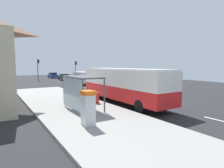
# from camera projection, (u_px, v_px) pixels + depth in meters

# --- Properties ---
(ground_plane) EXTENTS (56.00, 92.00, 0.04)m
(ground_plane) POSITION_uv_depth(u_px,v_px,m) (86.00, 89.00, 28.65)
(ground_plane) COLOR #262628
(sidewalk_platform) EXTENTS (6.20, 30.00, 0.18)m
(sidewalk_platform) POSITION_uv_depth(u_px,v_px,m) (75.00, 108.00, 15.14)
(sidewalk_platform) COLOR #999993
(sidewalk_platform) RESTS_ON ground
(lane_stripe_seg_0) EXTENTS (0.16, 2.20, 0.01)m
(lane_stripe_seg_0) POSITION_uv_depth(u_px,v_px,m) (221.00, 121.00, 11.95)
(lane_stripe_seg_0) COLOR silver
(lane_stripe_seg_0) RESTS_ON ground
(lane_stripe_seg_1) EXTENTS (0.16, 2.20, 0.01)m
(lane_stripe_seg_1) POSITION_uv_depth(u_px,v_px,m) (161.00, 106.00, 16.16)
(lane_stripe_seg_1) COLOR silver
(lane_stripe_seg_1) RESTS_ON ground
(lane_stripe_seg_2) EXTENTS (0.16, 2.20, 0.01)m
(lane_stripe_seg_2) POSITION_uv_depth(u_px,v_px,m) (126.00, 98.00, 20.37)
(lane_stripe_seg_2) COLOR silver
(lane_stripe_seg_2) RESTS_ON ground
(lane_stripe_seg_3) EXTENTS (0.16, 2.20, 0.01)m
(lane_stripe_seg_3) POSITION_uv_depth(u_px,v_px,m) (103.00, 92.00, 24.57)
(lane_stripe_seg_3) COLOR silver
(lane_stripe_seg_3) RESTS_ON ground
(lane_stripe_seg_4) EXTENTS (0.16, 2.20, 0.01)m
(lane_stripe_seg_4) POSITION_uv_depth(u_px,v_px,m) (87.00, 88.00, 28.78)
(lane_stripe_seg_4) COLOR silver
(lane_stripe_seg_4) RESTS_ON ground
(lane_stripe_seg_5) EXTENTS (0.16, 2.20, 0.01)m
(lane_stripe_seg_5) POSITION_uv_depth(u_px,v_px,m) (75.00, 85.00, 32.99)
(lane_stripe_seg_5) COLOR silver
(lane_stripe_seg_5) RESTS_ON ground
(lane_stripe_seg_6) EXTENTS (0.16, 2.20, 0.01)m
(lane_stripe_seg_6) POSITION_uv_depth(u_px,v_px,m) (66.00, 83.00, 37.20)
(lane_stripe_seg_6) COLOR silver
(lane_stripe_seg_6) RESTS_ON ground
(lane_stripe_seg_7) EXTENTS (0.16, 2.20, 0.01)m
(lane_stripe_seg_7) POSITION_uv_depth(u_px,v_px,m) (58.00, 81.00, 41.41)
(lane_stripe_seg_7) COLOR silver
(lane_stripe_seg_7) RESTS_ON ground
(bus) EXTENTS (2.56, 11.02, 3.21)m
(bus) POSITION_uv_depth(u_px,v_px,m) (123.00, 83.00, 17.41)
(bus) COLOR red
(bus) RESTS_ON ground
(white_van) EXTENTS (2.17, 5.26, 2.30)m
(white_van) POSITION_uv_depth(u_px,v_px,m) (83.00, 77.00, 34.70)
(white_van) COLOR silver
(white_van) RESTS_ON ground
(sedan_near) EXTENTS (1.92, 4.44, 1.52)m
(sedan_near) POSITION_uv_depth(u_px,v_px,m) (53.00, 75.00, 52.44)
(sedan_near) COLOR navy
(sedan_near) RESTS_ON ground
(sedan_far) EXTENTS (2.05, 4.50, 1.52)m
(sedan_far) POSITION_uv_depth(u_px,v_px,m) (64.00, 77.00, 44.29)
(sedan_far) COLOR black
(sedan_far) RESTS_ON ground
(ticket_machine) EXTENTS (0.66, 0.76, 1.94)m
(ticket_machine) POSITION_uv_depth(u_px,v_px,m) (88.00, 108.00, 10.45)
(ticket_machine) COLOR silver
(ticket_machine) RESTS_ON sidewalk_platform
(recycling_bin_red) EXTENTS (0.52, 0.52, 0.95)m
(recycling_bin_red) POSITION_uv_depth(u_px,v_px,m) (96.00, 98.00, 16.65)
(recycling_bin_red) COLOR red
(recycling_bin_red) RESTS_ON sidewalk_platform
(recycling_bin_blue) EXTENTS (0.52, 0.52, 0.95)m
(recycling_bin_blue) POSITION_uv_depth(u_px,v_px,m) (93.00, 97.00, 17.24)
(recycling_bin_blue) COLOR blue
(recycling_bin_blue) RESTS_ON sidewalk_platform
(traffic_light_near_side) EXTENTS (0.49, 0.28, 4.54)m
(traffic_light_near_side) POSITION_uv_depth(u_px,v_px,m) (76.00, 67.00, 46.37)
(traffic_light_near_side) COLOR #2D2D2D
(traffic_light_near_side) RESTS_ON ground
(traffic_light_far_side) EXTENTS (0.49, 0.28, 4.87)m
(traffic_light_far_side) POSITION_uv_depth(u_px,v_px,m) (38.00, 67.00, 42.45)
(traffic_light_far_side) COLOR #2D2D2D
(traffic_light_far_side) RESTS_ON ground
(bus_shelter) EXTENTS (1.80, 4.00, 2.50)m
(bus_shelter) POSITION_uv_depth(u_px,v_px,m) (78.00, 84.00, 14.16)
(bus_shelter) COLOR #4C4C51
(bus_shelter) RESTS_ON sidewalk_platform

